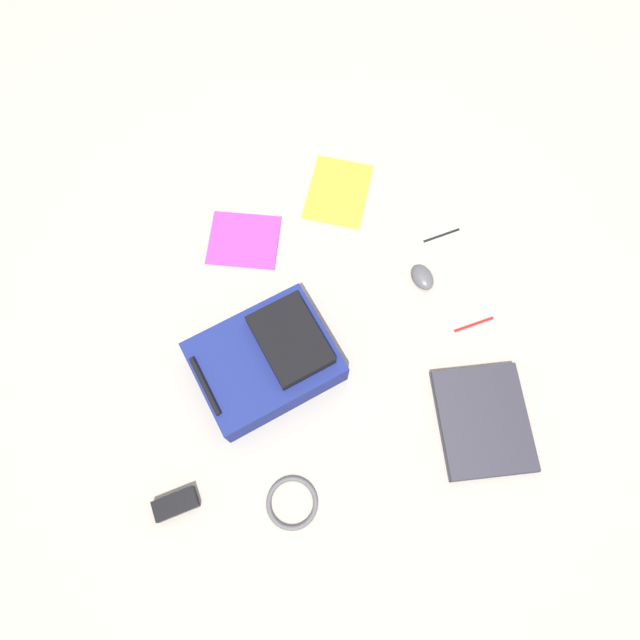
# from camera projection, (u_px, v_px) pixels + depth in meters

# --- Properties ---
(ground_plane) EXTENTS (3.90, 3.90, 0.00)m
(ground_plane) POSITION_uv_depth(u_px,v_px,m) (325.00, 315.00, 1.78)
(ground_plane) COLOR gray
(backpack) EXTENTS (0.43, 0.49, 0.17)m
(backpack) POSITION_uv_depth(u_px,v_px,m) (268.00, 360.00, 1.66)
(backpack) COLOR navy
(backpack) RESTS_ON ground_plane
(laptop) EXTENTS (0.36, 0.30, 0.03)m
(laptop) POSITION_uv_depth(u_px,v_px,m) (483.00, 420.00, 1.65)
(laptop) COLOR #24242C
(laptop) RESTS_ON ground_plane
(book_blue) EXTENTS (0.33, 0.30, 0.01)m
(book_blue) POSITION_uv_depth(u_px,v_px,m) (338.00, 192.00, 1.94)
(book_blue) COLOR silver
(book_blue) RESTS_ON ground_plane
(book_comic) EXTENTS (0.27, 0.29, 0.01)m
(book_comic) POSITION_uv_depth(u_px,v_px,m) (244.00, 241.00, 1.87)
(book_comic) COLOR silver
(book_comic) RESTS_ON ground_plane
(computer_mouse) EXTENTS (0.11, 0.09, 0.04)m
(computer_mouse) POSITION_uv_depth(u_px,v_px,m) (423.00, 277.00, 1.80)
(computer_mouse) COLOR #4C4C51
(computer_mouse) RESTS_ON ground_plane
(cable_coil) EXTENTS (0.15, 0.15, 0.01)m
(cable_coil) POSITION_uv_depth(u_px,v_px,m) (292.00, 503.00, 1.57)
(cable_coil) COLOR #4C4C51
(cable_coil) RESTS_ON ground_plane
(power_brick) EXTENTS (0.08, 0.14, 0.03)m
(power_brick) POSITION_uv_depth(u_px,v_px,m) (176.00, 504.00, 1.56)
(power_brick) COLOR black
(power_brick) RESTS_ON ground_plane
(pen_black) EXTENTS (0.03, 0.14, 0.01)m
(pen_black) POSITION_uv_depth(u_px,v_px,m) (442.00, 235.00, 1.88)
(pen_black) COLOR black
(pen_black) RESTS_ON ground_plane
(pen_blue) EXTENTS (0.03, 0.14, 0.01)m
(pen_blue) POSITION_uv_depth(u_px,v_px,m) (474.00, 324.00, 1.77)
(pen_blue) COLOR red
(pen_blue) RESTS_ON ground_plane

